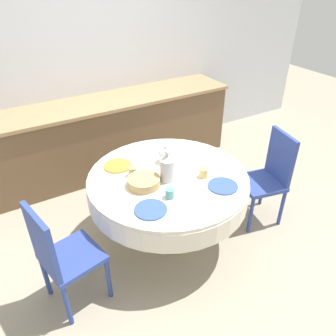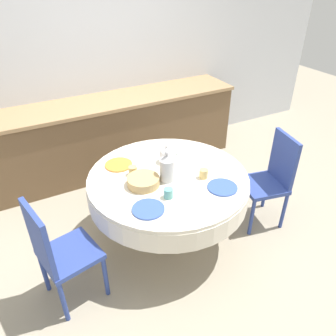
{
  "view_description": "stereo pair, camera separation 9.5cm",
  "coord_description": "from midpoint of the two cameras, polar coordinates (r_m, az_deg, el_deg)",
  "views": [
    {
      "loc": [
        -1.2,
        -2.03,
        2.32
      ],
      "look_at": [
        0.0,
        0.0,
        0.81
      ],
      "focal_mm": 35.0,
      "sensor_mm": 36.0,
      "label": 1
    },
    {
      "loc": [
        -1.11,
        -2.08,
        2.32
      ],
      "look_at": [
        0.0,
        0.0,
        0.81
      ],
      "focal_mm": 35.0,
      "sensor_mm": 36.0,
      "label": 2
    }
  ],
  "objects": [
    {
      "name": "chair_right",
      "position": [
        2.57,
        -19.26,
        -14.02
      ],
      "size": [
        0.47,
        0.47,
        0.96
      ],
      "rotation": [
        0.0,
        0.0,
        -1.36
      ],
      "color": "#2D428E",
      "rests_on": "ground_plane"
    },
    {
      "name": "kitchen_counter",
      "position": [
        4.18,
        -11.26,
        5.52
      ],
      "size": [
        3.24,
        0.64,
        0.92
      ],
      "color": "brown",
      "rests_on": "ground_plane"
    },
    {
      "name": "ground_plane",
      "position": [
        3.31,
        -0.84,
        -11.97
      ],
      "size": [
        12.0,
        12.0,
        0.0
      ],
      "primitive_type": "plane",
      "color": "#9E937F"
    },
    {
      "name": "plate_far_right",
      "position": [
        3.23,
        1.6,
        3.3
      ],
      "size": [
        0.25,
        0.25,
        0.01
      ],
      "primitive_type": "cylinder",
      "color": "white",
      "rests_on": "dining_table"
    },
    {
      "name": "plate_far_left",
      "position": [
        3.01,
        -9.66,
        0.37
      ],
      "size": [
        0.25,
        0.25,
        0.01
      ],
      "primitive_type": "cylinder",
      "color": "orange",
      "rests_on": "dining_table"
    },
    {
      "name": "cup_near_left",
      "position": [
        2.57,
        -0.72,
        -4.41
      ],
      "size": [
        0.07,
        0.07,
        0.08
      ],
      "primitive_type": "cylinder",
      "color": "#5BA39E",
      "rests_on": "dining_table"
    },
    {
      "name": "plate_near_left",
      "position": [
        2.47,
        -4.14,
        -7.24
      ],
      "size": [
        0.25,
        0.25,
        0.01
      ],
      "primitive_type": "cylinder",
      "color": "#3856AD",
      "rests_on": "dining_table"
    },
    {
      "name": "cup_near_right",
      "position": [
        2.82,
        5.25,
        -0.85
      ],
      "size": [
        0.07,
        0.07,
        0.08
      ],
      "primitive_type": "cylinder",
      "color": "#DBB766",
      "rests_on": "dining_table"
    },
    {
      "name": "teapot",
      "position": [
        3.0,
        -1.29,
        2.37
      ],
      "size": [
        0.19,
        0.14,
        0.18
      ],
      "color": "white",
      "rests_on": "dining_table"
    },
    {
      "name": "bread_basket",
      "position": [
        2.71,
        -5.23,
        -2.42
      ],
      "size": [
        0.27,
        0.27,
        0.07
      ],
      "primitive_type": "cylinder",
      "color": "tan",
      "rests_on": "dining_table"
    },
    {
      "name": "chair_left",
      "position": [
        3.37,
        16.35,
        -1.07
      ],
      "size": [
        0.47,
        0.47,
        0.96
      ],
      "rotation": [
        0.0,
        0.0,
        1.36
      ],
      "color": "#2D428E",
      "rests_on": "ground_plane"
    },
    {
      "name": "dining_table",
      "position": [
        2.91,
        -0.94,
        -3.35
      ],
      "size": [
        1.41,
        1.41,
        0.73
      ],
      "color": "brown",
      "rests_on": "ground_plane"
    },
    {
      "name": "coffee_carafe",
      "position": [
        2.72,
        -1.14,
        0.0
      ],
      "size": [
        0.12,
        0.12,
        0.28
      ],
      "color": "#B2B2B7",
      "rests_on": "dining_table"
    },
    {
      "name": "cup_far_left",
      "position": [
        2.84,
        -7.13,
        -0.62
      ],
      "size": [
        0.07,
        0.07,
        0.08
      ],
      "primitive_type": "cylinder",
      "color": "#DBB766",
      "rests_on": "dining_table"
    },
    {
      "name": "cup_far_right",
      "position": [
        3.08,
        -0.95,
        2.43
      ],
      "size": [
        0.07,
        0.07,
        0.08
      ],
      "primitive_type": "cylinder",
      "color": "#5BA39E",
      "rests_on": "dining_table"
    },
    {
      "name": "wall_back",
      "position": [
        4.19,
        -14.23,
        17.56
      ],
      "size": [
        7.0,
        0.05,
        2.6
      ],
      "color": "silver",
      "rests_on": "ground_plane"
    },
    {
      "name": "plate_near_right",
      "position": [
        2.73,
        8.56,
        -3.12
      ],
      "size": [
        0.25,
        0.25,
        0.01
      ],
      "primitive_type": "cylinder",
      "color": "#3856AD",
      "rests_on": "dining_table"
    }
  ]
}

